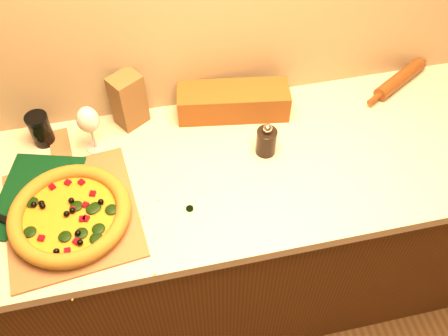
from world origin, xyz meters
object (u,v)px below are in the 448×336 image
(pepper_grinder, at_px, (266,141))
(rolling_pin, at_px, (400,79))
(pizza_peel, at_px, (71,210))
(pizza, at_px, (70,214))
(wine_glass, at_px, (88,121))
(cutting_board, at_px, (36,197))
(dark_jar, at_px, (40,129))

(pepper_grinder, bearing_deg, rolling_pin, 20.25)
(rolling_pin, bearing_deg, pizza_peel, -165.48)
(pizza, bearing_deg, pizza_peel, 92.97)
(pepper_grinder, distance_m, wine_glass, 0.58)
(pizza, bearing_deg, rolling_pin, 16.16)
(pizza, xyz_separation_m, cutting_board, (-0.11, 0.11, -0.03))
(rolling_pin, relative_size, wine_glass, 1.86)
(pepper_grinder, relative_size, dark_jar, 1.07)
(pizza, xyz_separation_m, rolling_pin, (1.23, 0.36, -0.01))
(cutting_board, height_order, rolling_pin, rolling_pin)
(cutting_board, bearing_deg, dark_jar, 100.23)
(rolling_pin, bearing_deg, dark_jar, -179.60)
(rolling_pin, xyz_separation_m, wine_glass, (-1.14, -0.07, 0.10))
(pizza_peel, distance_m, dark_jar, 0.32)
(pizza_peel, xyz_separation_m, cutting_board, (-0.11, 0.07, 0.00))
(rolling_pin, height_order, wine_glass, wine_glass)
(pizza, distance_m, wine_glass, 0.31)
(cutting_board, bearing_deg, pepper_grinder, 18.88)
(pizza, distance_m, rolling_pin, 1.28)
(cutting_board, distance_m, rolling_pin, 1.36)
(dark_jar, bearing_deg, wine_glass, -20.95)
(pizza_peel, distance_m, cutting_board, 0.13)
(cutting_board, xyz_separation_m, pepper_grinder, (0.75, 0.03, 0.05))
(cutting_board, xyz_separation_m, rolling_pin, (1.34, 0.25, 0.02))
(pizza_peel, height_order, pepper_grinder, pepper_grinder)
(pizza, xyz_separation_m, wine_glass, (0.09, 0.28, 0.10))
(pizza_peel, distance_m, pepper_grinder, 0.66)
(wine_glass, bearing_deg, pizza, -107.20)
(pizza_peel, bearing_deg, pizza, -93.20)
(pepper_grinder, xyz_separation_m, wine_glass, (-0.56, 0.14, 0.08))
(pizza_peel, relative_size, cutting_board, 1.58)
(pizza_peel, relative_size, wine_glass, 3.32)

